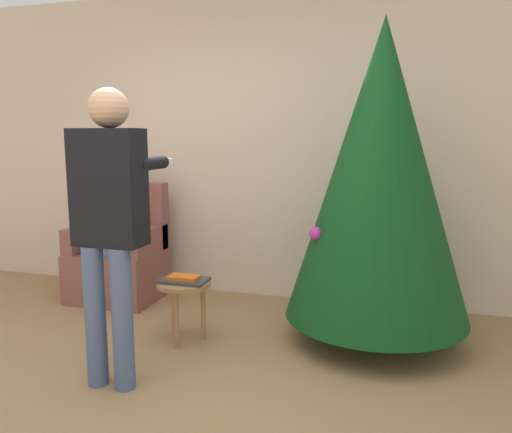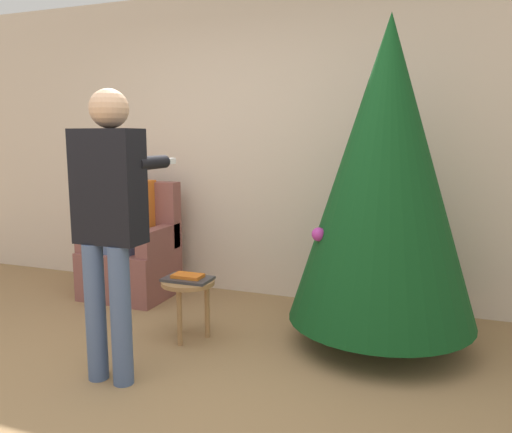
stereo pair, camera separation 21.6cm
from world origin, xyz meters
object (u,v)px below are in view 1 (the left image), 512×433
Objects in this scene: christmas_tree at (380,172)px; side_stool at (184,292)px; armchair at (120,258)px; person_standing at (110,212)px; person_seated at (116,223)px.

christmas_tree reaches higher than side_stool.
side_stool is (0.96, -0.73, -0.00)m from armchair.
christmas_tree is 1.78m from person_standing.
person_seated is at bearing -90.00° from armchair.
christmas_tree reaches higher than armchair.
armchair is 0.33m from person_seated.
christmas_tree is at bearing 16.64° from side_stool.
person_standing is at bearing -59.41° from armchair.
christmas_tree is 2.43m from armchair.
side_stool is at bearing 78.82° from person_standing.
armchair is 0.60× the size of person_standing.
person_standing is 3.95× the size of side_stool.
person_seated is at bearing 143.85° from side_stool.
person_standing reaches higher than person_seated.
side_stool is (0.96, -0.70, -0.33)m from person_seated.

